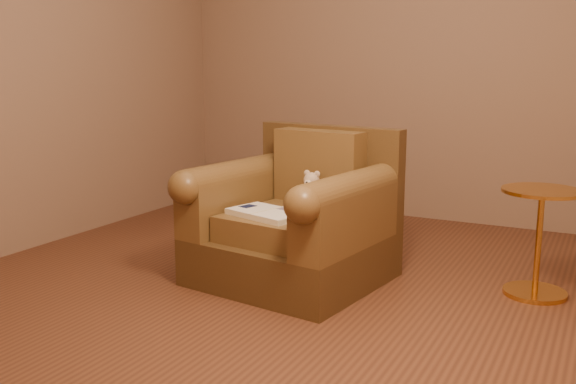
% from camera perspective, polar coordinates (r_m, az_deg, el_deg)
% --- Properties ---
extents(floor, '(4.00, 4.00, 0.00)m').
position_cam_1_polar(floor, '(3.71, 0.87, -8.42)').
color(floor, brown).
rests_on(floor, ground).
extents(armchair, '(1.10, 1.06, 0.88)m').
position_cam_1_polar(armchair, '(3.77, 0.72, -2.72)').
color(armchair, '#4B3319').
rests_on(armchair, floor).
extents(teddy_bear, '(0.16, 0.18, 0.22)m').
position_cam_1_polar(teddy_bear, '(3.77, 1.97, -0.13)').
color(teddy_bear, tan).
rests_on(teddy_bear, armchair).
extents(guidebook, '(0.48, 0.36, 0.03)m').
position_cam_1_polar(guidebook, '(3.57, -1.90, -1.89)').
color(guidebook, beige).
rests_on(guidebook, armchair).
extents(side_table, '(0.43, 0.43, 0.60)m').
position_cam_1_polar(side_table, '(3.75, 21.40, -3.89)').
color(side_table, gold).
rests_on(side_table, floor).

